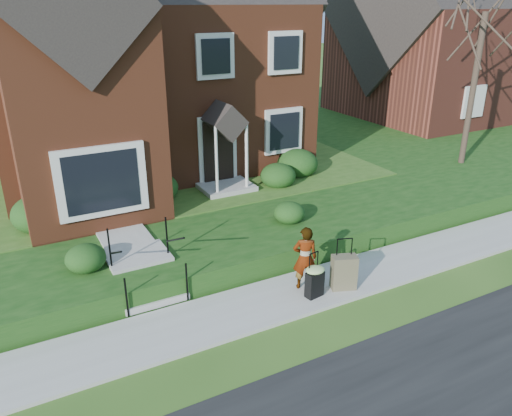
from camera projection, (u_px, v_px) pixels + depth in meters
ground at (281, 300)px, 10.99m from camera, size 120.00×120.00×0.00m
sidewalk at (281, 298)px, 10.98m from camera, size 60.00×1.60×0.08m
terrace at (231, 146)px, 21.50m from camera, size 44.00×20.00×0.60m
walkway at (111, 216)px, 13.74m from camera, size 1.20×6.00×0.06m
main_house at (132, 28)px, 16.71m from camera, size 10.40×10.20×9.40m
neighbour_house at (445, 20)px, 24.90m from camera, size 9.40×8.00×9.20m
front_steps at (144, 271)px, 11.23m from camera, size 1.40×2.02×1.50m
foundation_shrubs at (194, 187)px, 14.67m from camera, size 9.67×4.46×0.99m
woman at (305, 258)px, 11.05m from camera, size 0.65×0.55×1.50m
suitcase_black at (315, 280)px, 10.84m from camera, size 0.49×0.42×1.06m
suitcase_olive at (344, 272)px, 11.16m from camera, size 0.63×0.49×1.20m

